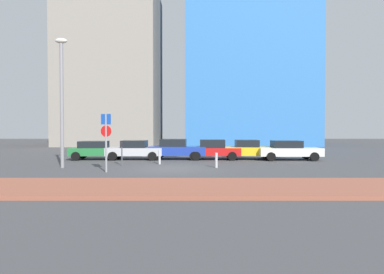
{
  "coord_description": "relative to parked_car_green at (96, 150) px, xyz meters",
  "views": [
    {
      "loc": [
        1.15,
        -17.71,
        2.24
      ],
      "look_at": [
        1.18,
        3.69,
        1.74
      ],
      "focal_mm": 28.86,
      "sensor_mm": 36.0,
      "label": 1
    }
  ],
  "objects": [
    {
      "name": "traffic_bollard_near",
      "position": [
        5.11,
        -3.19,
        -0.26
      ],
      "size": [
        0.15,
        0.15,
        0.95
      ],
      "primitive_type": "cylinder",
      "color": "#B7B7BC",
      "rests_on": "ground"
    },
    {
      "name": "parked_car_yellow",
      "position": [
        11.49,
        0.18,
        0.01
      ],
      "size": [
        4.07,
        2.12,
        1.48
      ],
      "color": "gold",
      "rests_on": "ground"
    },
    {
      "name": "traffic_bollard_mid",
      "position": [
        8.66,
        -5.08,
        -0.29
      ],
      "size": [
        0.16,
        0.16,
        0.88
      ],
      "primitive_type": "cylinder",
      "color": "#B7B7BC",
      "rests_on": "ground"
    },
    {
      "name": "parked_car_red",
      "position": [
        8.79,
        0.11,
        0.03
      ],
      "size": [
        4.18,
        2.17,
        1.5
      ],
      "color": "red",
      "rests_on": "ground"
    },
    {
      "name": "street_lamp",
      "position": [
        -0.42,
        -5.11,
        3.69
      ],
      "size": [
        0.7,
        0.36,
        7.59
      ],
      "color": "gray",
      "rests_on": "ground"
    },
    {
      "name": "parked_car_blue",
      "position": [
        6.04,
        0.17,
        0.05
      ],
      "size": [
        4.31,
        2.1,
        1.54
      ],
      "color": "#1E389E",
      "rests_on": "ground"
    },
    {
      "name": "parking_sign_post",
      "position": [
        2.69,
        -7.0,
        1.22
      ],
      "size": [
        0.59,
        0.16,
        3.1
      ],
      "color": "gray",
      "rests_on": "ground"
    },
    {
      "name": "parked_car_white",
      "position": [
        14.37,
        -0.4,
        0.01
      ],
      "size": [
        4.57,
        1.96,
        1.44
      ],
      "color": "white",
      "rests_on": "ground"
    },
    {
      "name": "sidewalk_brick",
      "position": [
        6.07,
        -11.66,
        -0.67
      ],
      "size": [
        40.0,
        3.76,
        0.14
      ],
      "primitive_type": "cube",
      "color": "#93513D",
      "rests_on": "ground"
    },
    {
      "name": "parking_meter",
      "position": [
        2.84,
        -4.02,
        0.22
      ],
      "size": [
        0.18,
        0.14,
        1.48
      ],
      "color": "#4C4C51",
      "rests_on": "ground"
    },
    {
      "name": "ground_plane",
      "position": [
        6.07,
        -5.5,
        -0.74
      ],
      "size": [
        120.0,
        120.0,
        0.0
      ],
      "primitive_type": "plane",
      "color": "#424244"
    },
    {
      "name": "building_colorful_midrise",
      "position": [
        15.44,
        25.26,
        14.73
      ],
      "size": [
        18.25,
        16.5,
        30.93
      ],
      "primitive_type": "cube",
      "color": "#3372BF",
      "rests_on": "ground"
    },
    {
      "name": "building_under_construction",
      "position": [
        -4.49,
        22.49,
        10.7
      ],
      "size": [
        13.47,
        12.31,
        22.88
      ],
      "primitive_type": "cube",
      "color": "gray",
      "rests_on": "ground"
    },
    {
      "name": "parked_car_silver",
      "position": [
        2.88,
        0.04,
        -0.0
      ],
      "size": [
        4.28,
        1.98,
        1.44
      ],
      "color": "#B7BABF",
      "rests_on": "ground"
    },
    {
      "name": "parked_car_green",
      "position": [
        0.0,
        0.0,
        0.0
      ],
      "size": [
        4.0,
        2.05,
        1.39
      ],
      "color": "#237238",
      "rests_on": "ground"
    }
  ]
}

